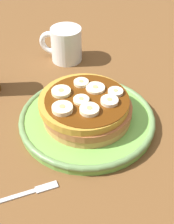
# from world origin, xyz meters

# --- Properties ---
(ground_plane) EXTENTS (1.40, 1.40, 0.03)m
(ground_plane) POSITION_xyz_m (0.00, 0.00, -0.01)
(ground_plane) COLOR brown
(plate) EXTENTS (0.25, 0.25, 0.02)m
(plate) POSITION_xyz_m (0.00, 0.00, 0.01)
(plate) COLOR #72B74C
(plate) RESTS_ON ground_plane
(pancake_stack) EXTENTS (0.17, 0.17, 0.04)m
(pancake_stack) POSITION_xyz_m (-0.00, -0.00, 0.04)
(pancake_stack) COLOR tan
(pancake_stack) RESTS_ON plate
(banana_slice_0) EXTENTS (0.03, 0.03, 0.01)m
(banana_slice_0) POSITION_xyz_m (0.01, 0.01, 0.06)
(banana_slice_0) COLOR #F0F0C2
(banana_slice_0) RESTS_ON pancake_stack
(banana_slice_1) EXTENTS (0.03, 0.03, 0.01)m
(banana_slice_1) POSITION_xyz_m (-0.01, 0.03, 0.06)
(banana_slice_1) COLOR #F9EABC
(banana_slice_1) RESTS_ON pancake_stack
(banana_slice_2) EXTENTS (0.03, 0.03, 0.01)m
(banana_slice_2) POSITION_xyz_m (0.02, -0.04, 0.06)
(banana_slice_2) COLOR #F2E7BA
(banana_slice_2) RESTS_ON pancake_stack
(banana_slice_3) EXTENTS (0.04, 0.04, 0.01)m
(banana_slice_3) POSITION_xyz_m (0.05, -0.01, 0.06)
(banana_slice_3) COLOR #F2F1BA
(banana_slice_3) RESTS_ON pancake_stack
(banana_slice_4) EXTENTS (0.03, 0.03, 0.01)m
(banana_slice_4) POSITION_xyz_m (-0.04, 0.00, 0.06)
(banana_slice_4) COLOR #F8E3C1
(banana_slice_4) RESTS_ON pancake_stack
(banana_slice_5) EXTENTS (0.04, 0.04, 0.01)m
(banana_slice_5) POSITION_xyz_m (-0.01, -0.03, 0.06)
(banana_slice_5) COLOR #F5E8C1
(banana_slice_5) RESTS_ON pancake_stack
(banana_slice_6) EXTENTS (0.04, 0.04, 0.01)m
(banana_slice_6) POSITION_xyz_m (0.03, 0.04, 0.06)
(banana_slice_6) COLOR #FDECBC
(banana_slice_6) RESTS_ON pancake_stack
(banana_slice_7) EXTENTS (0.03, 0.03, 0.01)m
(banana_slice_7) POSITION_xyz_m (-0.05, -0.03, 0.06)
(banana_slice_7) COLOR beige
(banana_slice_7) RESTS_ON pancake_stack
(coffee_mug) EXTENTS (0.10, 0.07, 0.08)m
(coffee_mug) POSITION_xyz_m (0.11, -0.21, 0.04)
(coffee_mug) COLOR white
(coffee_mug) RESTS_ON ground_plane
(fork) EXTENTS (0.11, 0.08, 0.01)m
(fork) POSITION_xyz_m (0.06, 0.18, 0.00)
(fork) COLOR silver
(fork) RESTS_ON ground_plane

